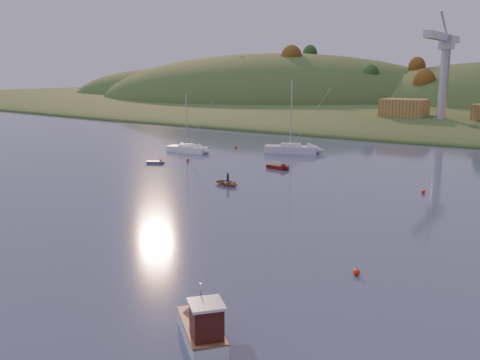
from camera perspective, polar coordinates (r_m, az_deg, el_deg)
The scene contains 18 objects.
shore_slope at distance 184.56m, azimuth 23.11°, elevation 6.21°, with size 640.00×150.00×7.00m, color #325120.
hill_left_far at distance 301.05m, azimuth -6.67°, elevation 8.79°, with size 120.00×100.00×32.00m, color #325120.
hill_left at distance 248.78m, azimuth 3.69°, elevation 8.27°, with size 170.00×140.00×44.00m, color #325120.
hillside_trees at distance 204.22m, azimuth 24.14°, elevation 6.56°, with size 280.00×50.00×32.00m, color #2A4E1C, non-canonical shape.
wharf at distance 141.43m, azimuth 21.97°, elevation 5.42°, with size 42.00×16.00×2.40m, color slate.
shed_west at distance 145.18m, azimuth 17.10°, elevation 7.32°, with size 11.00×8.00×4.80m, color brown.
dock_crane at distance 137.93m, azimuth 20.93°, elevation 12.02°, with size 3.20×28.00×20.30m.
fishing_boat at distance 30.28m, azimuth -4.31°, elevation -15.03°, with size 5.66×5.27×3.77m.
sailboat_near at distance 96.30m, azimuth -5.66°, elevation 3.37°, with size 7.68×2.90×10.43m.
sailboat_far at distance 95.27m, azimuth 5.43°, elevation 3.36°, with size 9.53×5.92×12.71m.
canoe at distance 68.02m, azimuth -1.30°, elevation -0.31°, with size 2.39×3.35×0.69m, color #A3825A.
paddler at distance 67.94m, azimuth -1.30°, elevation -0.01°, with size 0.52×0.34×1.41m, color black.
red_tender at distance 79.33m, azimuth 4.44°, elevation 1.33°, with size 4.08×2.00×1.33m.
grey_dinghy at distance 84.86m, azimuth -8.69°, elevation 1.87°, with size 3.08×2.44×1.10m.
buoy_0 at distance 39.64m, azimuth 12.31°, elevation -9.57°, with size 0.50×0.50×0.50m, color #FF330D.
buoy_1 at distance 67.22m, azimuth 18.96°, elevation -1.17°, with size 0.50×0.50×0.50m, color #FF330D.
buoy_2 at distance 86.41m, azimuth -5.60°, elevation 2.14°, with size 0.50×0.50×0.50m, color #FF330D.
buoy_3 at distance 100.69m, azimuth -0.45°, elevation 3.54°, with size 0.50×0.50×0.50m, color #FF330D.
Camera 1 is at (32.37, -16.13, 14.39)m, focal length 40.00 mm.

